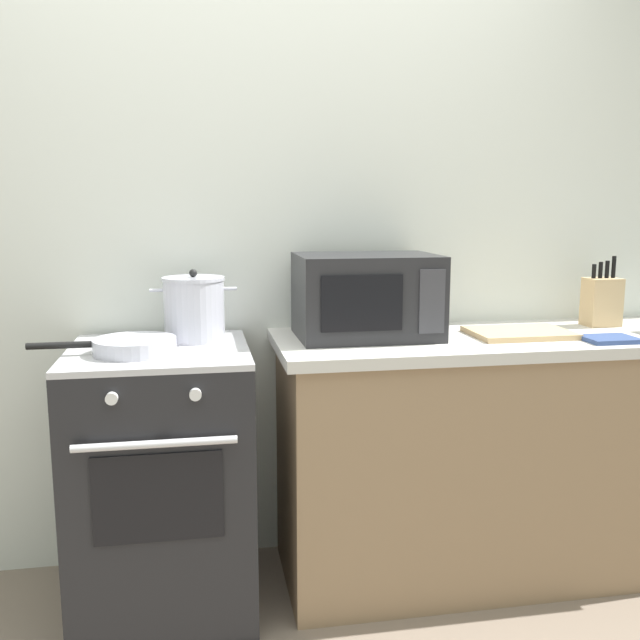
% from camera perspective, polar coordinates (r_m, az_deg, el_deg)
% --- Properties ---
extents(back_wall, '(4.40, 0.10, 2.50)m').
position_cam_1_polar(back_wall, '(2.76, 0.64, 6.45)').
color(back_wall, silver).
rests_on(back_wall, ground_plane).
extents(lower_cabinet_right, '(1.64, 0.56, 0.88)m').
position_cam_1_polar(lower_cabinet_right, '(2.77, 14.52, -10.98)').
color(lower_cabinet_right, '#8C7051').
rests_on(lower_cabinet_right, ground_plane).
extents(countertop_right, '(1.70, 0.60, 0.04)m').
position_cam_1_polar(countertop_right, '(2.65, 14.94, -1.62)').
color(countertop_right, beige).
rests_on(countertop_right, lower_cabinet_right).
extents(stove, '(0.60, 0.64, 0.92)m').
position_cam_1_polar(stove, '(2.52, -12.79, -12.60)').
color(stove, black).
rests_on(stove, ground_plane).
extents(stock_pot, '(0.30, 0.22, 0.25)m').
position_cam_1_polar(stock_pot, '(2.49, -10.33, 0.94)').
color(stock_pot, silver).
rests_on(stock_pot, stove).
extents(frying_pan, '(0.47, 0.27, 0.05)m').
position_cam_1_polar(frying_pan, '(2.32, -15.17, -2.07)').
color(frying_pan, silver).
rests_on(frying_pan, stove).
extents(microwave, '(0.50, 0.37, 0.30)m').
position_cam_1_polar(microwave, '(2.51, 3.84, 1.99)').
color(microwave, '#232326').
rests_on(microwave, countertop_right).
extents(cutting_board, '(0.36, 0.26, 0.02)m').
position_cam_1_polar(cutting_board, '(2.65, 16.13, -1.02)').
color(cutting_board, tan).
rests_on(cutting_board, countertop_right).
extents(knife_block, '(0.13, 0.10, 0.28)m').
position_cam_1_polar(knife_block, '(2.96, 22.20, 1.46)').
color(knife_block, tan).
rests_on(knife_block, countertop_right).
extents(oven_mitt, '(0.18, 0.14, 0.02)m').
position_cam_1_polar(oven_mitt, '(2.64, 22.77, -1.46)').
color(oven_mitt, '#33477A').
rests_on(oven_mitt, countertop_right).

